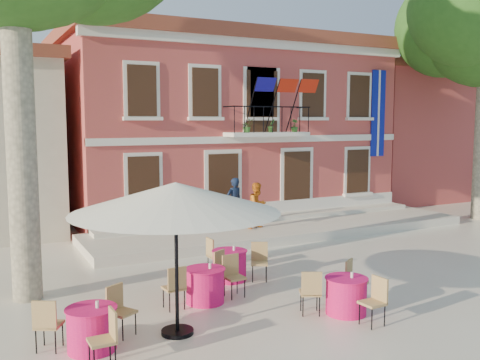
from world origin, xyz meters
name	(u,v)px	position (x,y,z in m)	size (l,w,h in m)	color
ground	(304,271)	(0.00, 0.00, 0.00)	(90.00, 90.00, 0.00)	beige
main_building	(218,126)	(2.00, 9.99, 3.78)	(13.50, 9.59, 7.50)	#B14042
neighbor_east	(405,135)	(14.00, 11.00, 3.22)	(9.40, 9.40, 6.40)	#B14042
terrace	(283,229)	(2.00, 4.40, 0.15)	(14.00, 3.40, 0.30)	silver
patio_umbrella	(176,198)	(-4.52, -2.48, 2.59)	(3.88, 3.88, 2.88)	black
pedestrian_navy	(234,202)	(0.34, 4.96, 1.16)	(0.63, 0.41, 1.72)	#101B36
pedestrian_orange	(257,205)	(0.90, 4.27, 1.09)	(0.77, 0.60, 1.59)	orange
cafe_table_0	(205,284)	(-3.36, -1.11, 0.42)	(1.94, 0.90, 0.95)	#EB1663
cafe_table_1	(346,294)	(-1.01, -3.06, 0.43)	(1.87, 1.68, 0.95)	#EB1663
cafe_table_2	(92,327)	(-6.11, -2.49, 0.43)	(1.87, 1.64, 0.95)	#EB1663
cafe_table_3	(230,264)	(-2.17, 0.13, 0.43)	(1.87, 1.65, 0.95)	#EB1663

